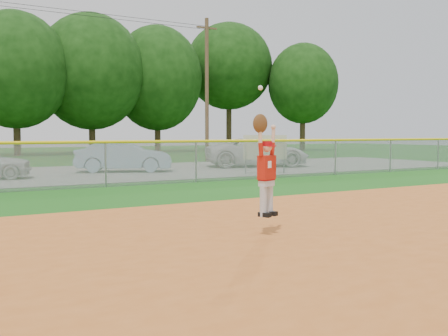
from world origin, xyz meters
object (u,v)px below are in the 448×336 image
at_px(sponsor_sign, 265,148).
at_px(car_blue, 124,156).
at_px(car_white_b, 257,152).
at_px(ballplayer, 266,166).

bearing_deg(sponsor_sign, car_blue, 141.61).
distance_m(car_white_b, sponsor_sign, 4.67).
relative_size(car_white_b, sponsor_sign, 3.01).
xyz_separation_m(car_blue, car_white_b, (7.30, 0.08, 0.05)).
bearing_deg(ballplayer, car_white_b, 57.35).
bearing_deg(car_blue, car_white_b, -66.23).
distance_m(car_blue, ballplayer, 15.16).
relative_size(car_white_b, ballplayer, 2.44).
bearing_deg(ballplayer, car_blue, 81.08).
bearing_deg(car_blue, ballplayer, -165.81).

